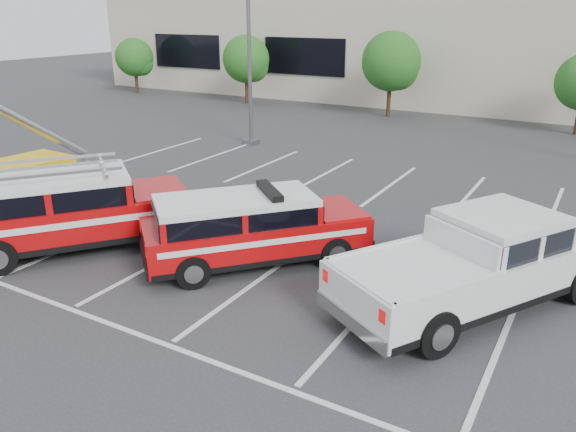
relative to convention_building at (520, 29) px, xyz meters
name	(u,v)px	position (x,y,z in m)	size (l,w,h in m)	color
ground	(252,285)	(-0.18, -31.86, -4.72)	(120.00, 120.00, 0.00)	#2F2F32
stall_markings	(337,224)	(-0.18, -27.36, -4.71)	(23.00, 15.00, 0.01)	silver
convention_building	(520,29)	(0.00, 0.00, 0.00)	(60.00, 16.99, 13.20)	beige
tree_far_left	(136,59)	(-25.09, -9.82, -2.22)	(2.77, 2.77, 3.99)	#3F2B19
tree_left	(248,61)	(-15.09, -9.82, -1.95)	(3.07, 3.07, 4.42)	#3F2B19
tree_mid_left	(393,63)	(-5.09, -9.82, -1.68)	(3.37, 3.37, 4.85)	#3F2B19
light_pole_left	(249,28)	(-8.18, -19.86, 0.47)	(0.90, 0.60, 10.24)	#59595E
fire_chief_suv	(252,233)	(-0.86, -30.80, -3.94)	(5.07, 5.35, 1.91)	#A9080A
white_pickup	(479,270)	(4.44, -30.16, -3.93)	(5.18, 6.65, 1.97)	silver
ladder_suv	(71,215)	(-5.46, -32.40, -3.81)	(5.34, 5.98, 2.28)	#A9080A
utility_rig	(26,185)	(-9.43, -30.85, -4.03)	(3.60, 4.16, 3.47)	#59595E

